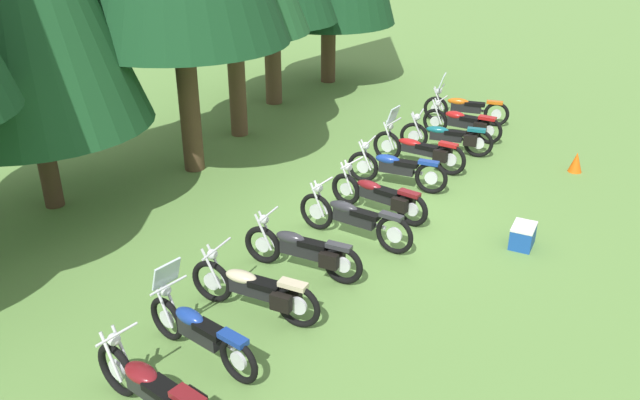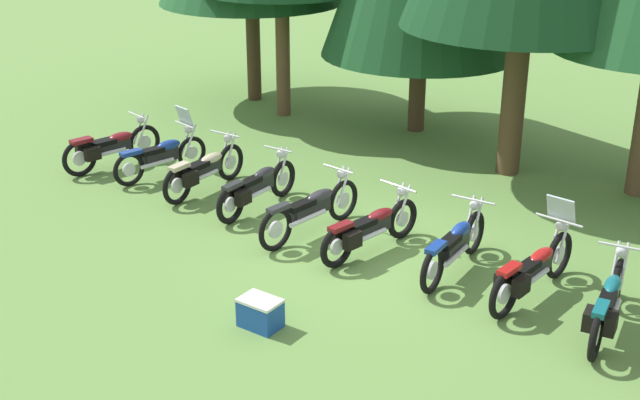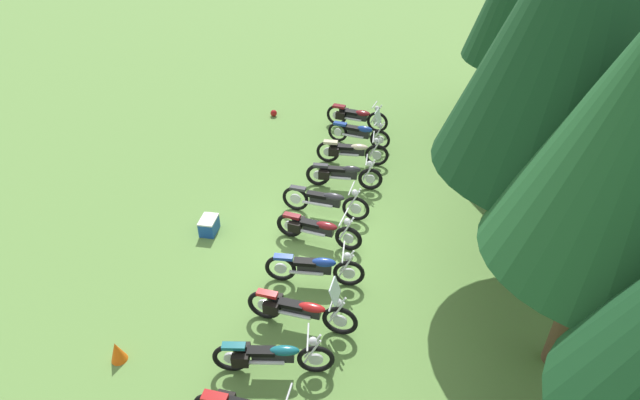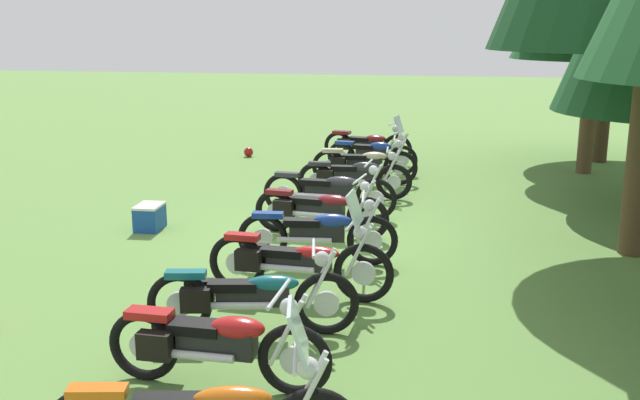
% 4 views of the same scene
% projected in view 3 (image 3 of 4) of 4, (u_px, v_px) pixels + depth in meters
% --- Properties ---
extents(ground_plane, '(80.00, 80.00, 0.00)m').
position_uv_depth(ground_plane, '(323.00, 243.00, 13.07)').
color(ground_plane, '#608C42').
extents(motorcycle_0, '(0.75, 2.26, 1.03)m').
position_uv_depth(motorcycle_0, '(356.00, 116.00, 18.07)').
color(motorcycle_0, black).
rests_on(motorcycle_0, ground_plane).
extents(motorcycle_1, '(0.63, 2.16, 1.35)m').
position_uv_depth(motorcycle_1, '(360.00, 133.00, 17.04)').
color(motorcycle_1, black).
rests_on(motorcycle_1, ground_plane).
extents(motorcycle_2, '(0.75, 2.28, 1.02)m').
position_uv_depth(motorcycle_2, '(351.00, 151.00, 16.05)').
color(motorcycle_2, black).
rests_on(motorcycle_2, ground_plane).
extents(motorcycle_3, '(0.63, 2.26, 1.01)m').
position_uv_depth(motorcycle_3, '(343.00, 174.00, 14.95)').
color(motorcycle_3, black).
rests_on(motorcycle_3, ground_plane).
extents(motorcycle_4, '(0.68, 2.45, 1.03)m').
position_uv_depth(motorcycle_4, '(326.00, 201.00, 13.80)').
color(motorcycle_4, black).
rests_on(motorcycle_4, ground_plane).
extents(motorcycle_5, '(0.77, 2.28, 1.00)m').
position_uv_depth(motorcycle_5, '(317.00, 229.00, 12.86)').
color(motorcycle_5, black).
rests_on(motorcycle_5, ground_plane).
extents(motorcycle_6, '(0.74, 2.30, 1.02)m').
position_uv_depth(motorcycle_6, '(315.00, 268.00, 11.65)').
color(motorcycle_6, black).
rests_on(motorcycle_6, ground_plane).
extents(motorcycle_7, '(0.76, 2.40, 1.39)m').
position_uv_depth(motorcycle_7, '(300.00, 309.00, 10.60)').
color(motorcycle_7, black).
rests_on(motorcycle_7, ground_plane).
extents(motorcycle_8, '(0.81, 2.30, 1.01)m').
position_uv_depth(motorcycle_8, '(271.00, 356.00, 9.67)').
color(motorcycle_8, black).
rests_on(motorcycle_8, ground_plane).
extents(pine_tree_2, '(4.51, 4.51, 8.13)m').
position_uv_depth(pine_tree_2, '(608.00, 28.00, 11.59)').
color(pine_tree_2, '#42301E').
rests_on(pine_tree_2, ground_plane).
extents(pine_tree_3, '(4.69, 4.69, 9.46)m').
position_uv_depth(pine_tree_3, '(595.00, 0.00, 8.67)').
color(pine_tree_3, '#4C3823').
rests_on(pine_tree_3, ground_plane).
extents(picnic_cooler, '(0.60, 0.44, 0.43)m').
position_uv_depth(picnic_cooler, '(209.00, 225.00, 13.34)').
color(picnic_cooler, '#19479E').
rests_on(picnic_cooler, ground_plane).
extents(traffic_cone, '(0.32, 0.32, 0.48)m').
position_uv_depth(traffic_cone, '(117.00, 352.00, 10.01)').
color(traffic_cone, '#EA590F').
rests_on(traffic_cone, ground_plane).
extents(dropped_helmet, '(0.25, 0.25, 0.25)m').
position_uv_depth(dropped_helmet, '(274.00, 113.00, 19.07)').
color(dropped_helmet, maroon).
rests_on(dropped_helmet, ground_plane).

